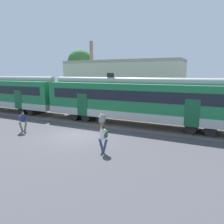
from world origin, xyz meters
TOP-DOWN VIEW (x-y plane):
  - ground_plane at (0.00, 0.00)m, footprint 160.00×160.00m
  - track_bed at (-8.14, 5.46)m, footprint 80.00×4.40m
  - commuter_train at (-14.95, 5.45)m, footprint 56.65×3.07m
  - pedestrian_navy at (-4.46, -1.05)m, footprint 0.61×0.61m
  - pedestrian_grey at (1.33, 1.70)m, footprint 0.50×0.71m
  - pedestrian_white at (3.60, -2.19)m, footprint 0.69×0.54m
  - background_building at (-2.66, 14.39)m, footprint 16.10×5.00m
  - street_tree_left at (-12.30, 18.37)m, footprint 4.17×4.17m

SIDE VIEW (x-z plane):
  - ground_plane at x=0.00m, z-range 0.00..0.00m
  - track_bed at x=-8.14m, z-range 0.00..0.01m
  - pedestrian_grey at x=1.33m, z-range 0.13..1.80m
  - pedestrian_navy at x=-4.46m, z-range 0.16..1.82m
  - pedestrian_white at x=3.60m, z-range 0.16..1.82m
  - commuter_train at x=-14.95m, z-range -0.11..4.62m
  - background_building at x=-2.66m, z-range -1.39..7.81m
  - street_tree_left at x=-12.30m, z-range 2.22..10.88m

